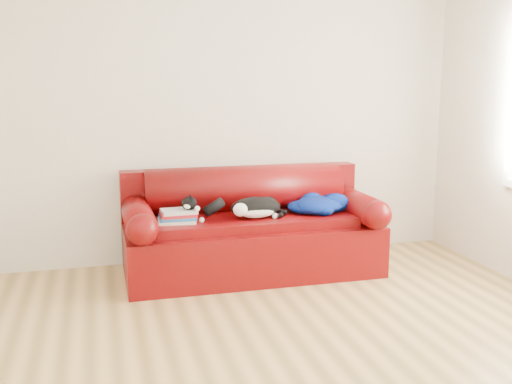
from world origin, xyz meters
TOP-DOWN VIEW (x-y plane):
  - ground at (0.00, 0.00)m, footprint 4.50×4.50m
  - room_shell at (0.12, 0.02)m, footprint 4.52×4.02m
  - sofa_base at (0.22, 1.49)m, footprint 2.10×0.90m
  - sofa_back at (0.22, 1.74)m, footprint 2.10×1.01m
  - book_stack at (-0.41, 1.40)m, footprint 0.32×0.25m
  - cat at (0.22, 1.37)m, footprint 0.61×0.35m
  - blanket at (0.80, 1.45)m, footprint 0.62×0.52m

SIDE VIEW (x-z plane):
  - ground at x=0.00m, z-range 0.00..0.00m
  - sofa_base at x=0.22m, z-range -0.01..0.49m
  - sofa_back at x=0.22m, z-range 0.10..0.98m
  - book_stack at x=-0.41m, z-range 0.50..0.60m
  - blanket at x=0.80m, z-range 0.49..0.65m
  - cat at x=0.22m, z-range 0.47..0.69m
  - room_shell at x=0.12m, z-range 0.36..2.97m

